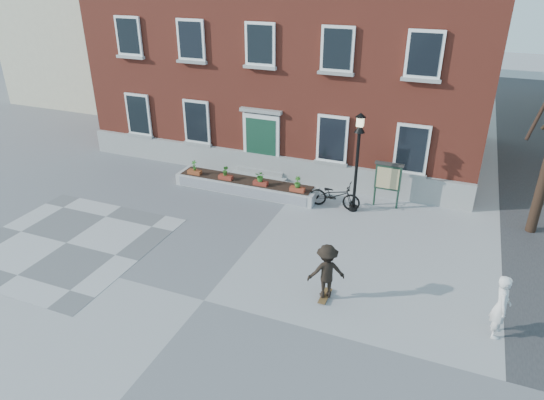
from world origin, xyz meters
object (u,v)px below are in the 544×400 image
at_px(bystander, 501,306).
at_px(lamp_post, 358,149).
at_px(notice_board, 388,178).
at_px(skateboarder, 326,271).
at_px(bicycle, 335,195).

relative_size(bystander, lamp_post, 0.46).
height_order(lamp_post, notice_board, lamp_post).
distance_m(notice_board, skateboarder, 6.55).
distance_m(bicycle, skateboarder, 5.84).
relative_size(bystander, skateboarder, 1.03).
bearing_deg(notice_board, bystander, -57.76).
height_order(bystander, skateboarder, bystander).
relative_size(bicycle, bystander, 1.14).
distance_m(lamp_post, skateboarder, 5.98).
height_order(bicycle, skateboarder, skateboarder).
distance_m(bystander, skateboarder, 4.55).
distance_m(bystander, lamp_post, 7.71).
xyz_separation_m(lamp_post, skateboarder, (0.55, -5.72, -1.63)).
xyz_separation_m(bicycle, notice_board, (1.86, 0.83, 0.72)).
bearing_deg(bicycle, skateboarder, -167.52).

